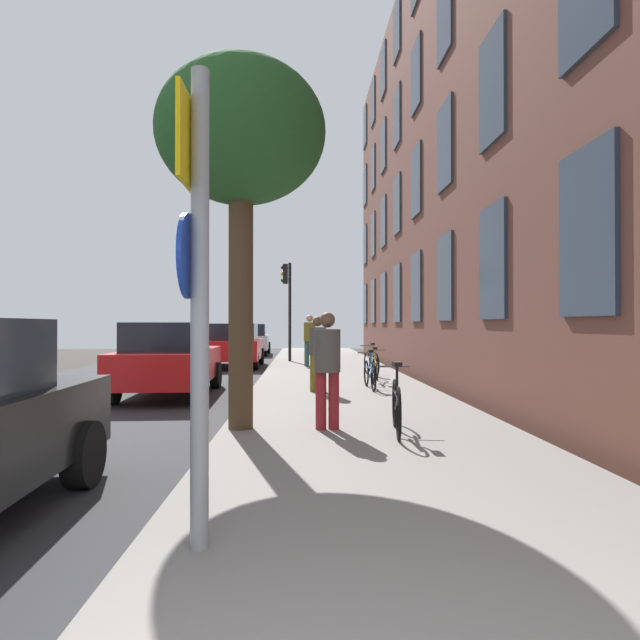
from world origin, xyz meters
name	(u,v)px	position (x,y,z in m)	size (l,w,h in m)	color
ground_plane	(213,379)	(-2.40, 15.00, 0.00)	(41.80, 41.80, 0.00)	#332D28
road_asphalt	(140,380)	(-4.50, 15.00, 0.01)	(7.00, 38.00, 0.01)	#2D2D30
sidewalk	(334,377)	(1.10, 15.00, 0.06)	(4.20, 38.00, 0.12)	gray
building_facade	(426,151)	(3.69, 14.50, 6.56)	(0.56, 27.00, 13.08)	brown
sign_post	(196,273)	(-0.56, 2.53, 1.92)	(0.15, 0.60, 3.14)	gray
traffic_light	(287,294)	(-0.41, 21.29, 2.83)	(0.43, 0.24, 3.98)	black
tree_near	(241,138)	(-0.72, 6.73, 4.23)	(2.40, 2.40, 5.22)	#4C3823
bicycle_0	(396,405)	(1.42, 6.30, 0.50)	(0.42, 1.65, 0.97)	black
bicycle_1	(370,374)	(1.71, 11.45, 0.47)	(0.42, 1.70, 0.91)	black
bicycle_2	(375,368)	(2.04, 12.97, 0.47)	(0.53, 1.66, 0.91)	black
bicycle_3	(371,363)	(2.18, 14.84, 0.49)	(0.42, 1.60, 0.95)	black
pedestrian_0	(327,362)	(0.50, 6.61, 1.06)	(0.41, 0.41, 1.64)	maroon
pedestrian_1	(318,349)	(0.50, 10.99, 1.06)	(0.46, 0.46, 1.65)	olive
pedestrian_2	(310,337)	(0.44, 18.44, 1.16)	(0.56, 0.56, 1.81)	#33594C
car_1	(169,358)	(-2.79, 11.27, 0.84)	(1.93, 4.42, 1.62)	red
car_2	(235,345)	(-2.32, 19.61, 0.84)	(1.96, 4.36, 1.62)	red
car_3	(251,339)	(-2.46, 27.94, 0.84)	(1.94, 4.52, 1.62)	silver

